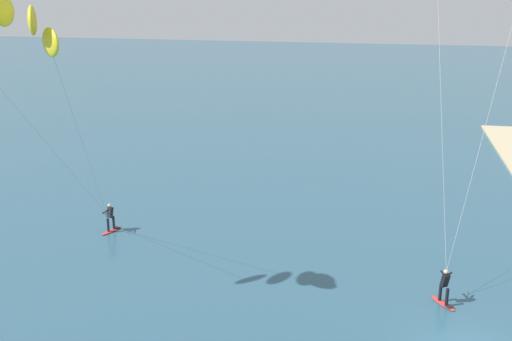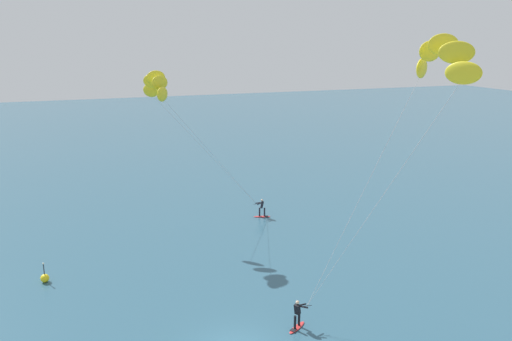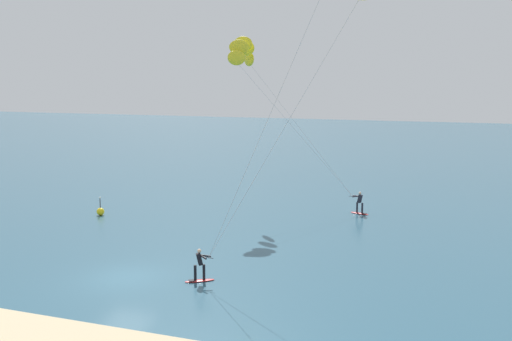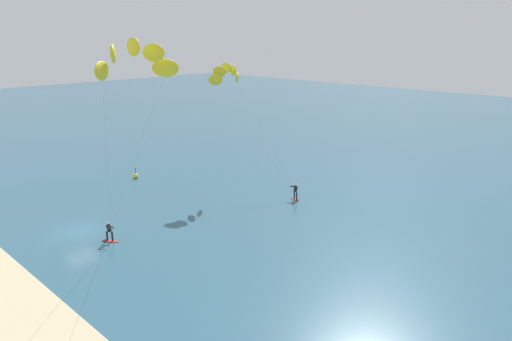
% 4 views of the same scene
% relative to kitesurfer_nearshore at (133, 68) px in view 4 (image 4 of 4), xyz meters
% --- Properties ---
extents(ground_plane, '(240.00, 240.00, 0.00)m').
position_rel_kitesurfer_nearshore_xyz_m(ground_plane, '(-10.82, 0.31, -14.02)').
color(ground_plane, '#2D566B').
extents(kitesurfer_nearshore, '(9.12, 5.37, 15.82)m').
position_rel_kitesurfer_nearshore_xyz_m(kitesurfer_nearshore, '(0.00, 0.00, 0.00)').
color(kitesurfer_nearshore, red).
rests_on(kitesurfer_nearshore, ground).
extents(kitesurfer_mid_water, '(10.63, 4.61, 13.17)m').
position_rel_kitesurfer_nearshore_xyz_m(kitesurfer_mid_water, '(-10.91, 18.21, -2.51)').
color(kitesurfer_mid_water, red).
rests_on(kitesurfer_mid_water, ground).
extents(marker_buoy, '(0.56, 0.56, 1.38)m').
position_rel_kitesurfer_nearshore_xyz_m(marker_buoy, '(-20.26, 11.87, -13.72)').
color(marker_buoy, yellow).
rests_on(marker_buoy, ground).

